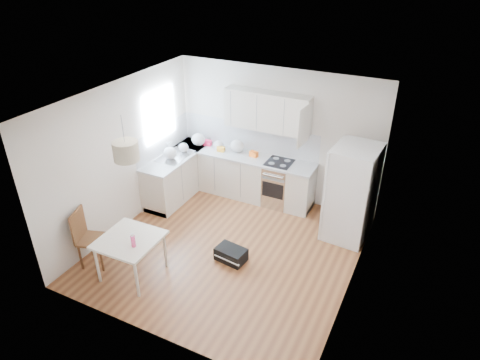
{
  "coord_description": "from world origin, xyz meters",
  "views": [
    {
      "loc": [
        2.81,
        -5.24,
        4.66
      ],
      "look_at": [
        0.03,
        0.4,
        1.18
      ],
      "focal_mm": 32.0,
      "sensor_mm": 36.0,
      "label": 1
    }
  ],
  "objects_px": {
    "gym_bag": "(231,254)",
    "refrigerator": "(352,193)",
    "dining_chair": "(93,238)",
    "dining_table": "(130,243)"
  },
  "relations": [
    {
      "from": "dining_chair",
      "to": "refrigerator",
      "type": "bearing_deg",
      "value": 18.66
    },
    {
      "from": "refrigerator",
      "to": "dining_chair",
      "type": "bearing_deg",
      "value": -138.8
    },
    {
      "from": "dining_table",
      "to": "gym_bag",
      "type": "height_order",
      "value": "dining_table"
    },
    {
      "from": "dining_table",
      "to": "dining_chair",
      "type": "bearing_deg",
      "value": -177.25
    },
    {
      "from": "gym_bag",
      "to": "dining_chair",
      "type": "bearing_deg",
      "value": -143.9
    },
    {
      "from": "gym_bag",
      "to": "dining_table",
      "type": "bearing_deg",
      "value": -133.12
    },
    {
      "from": "dining_table",
      "to": "gym_bag",
      "type": "bearing_deg",
      "value": 37.9
    },
    {
      "from": "gym_bag",
      "to": "refrigerator",
      "type": "bearing_deg",
      "value": 53.4
    },
    {
      "from": "refrigerator",
      "to": "gym_bag",
      "type": "distance_m",
      "value": 2.36
    },
    {
      "from": "dining_chair",
      "to": "gym_bag",
      "type": "bearing_deg",
      "value": 10.0
    }
  ]
}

